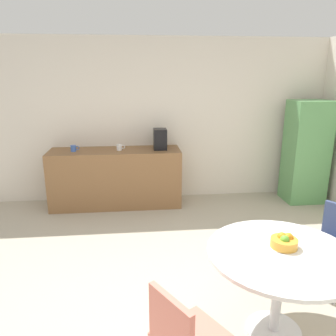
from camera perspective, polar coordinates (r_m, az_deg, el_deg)
The scene contains 11 objects.
ground_plane at distance 3.17m, azimuth -0.91°, elevation -24.22°, with size 6.00×6.00×0.00m, color #B2A893.
wall_back at distance 5.47m, azimuth -3.72°, elevation 8.12°, with size 6.00×0.10×2.60m, color silver.
counter_block at distance 5.32m, azimuth -8.94°, elevation -1.68°, with size 2.02×0.60×0.90m, color brown.
locker_cabinet at distance 5.80m, azimuth 22.63°, elevation 2.57°, with size 0.60×0.50×1.64m, color #599959.
round_table at distance 2.81m, azimuth 18.72°, elevation -15.78°, with size 1.13×1.13×0.74m.
chair_coral at distance 2.25m, azimuth 2.46°, elevation -26.73°, with size 0.58×0.58×0.83m.
fruit_bowl at distance 2.79m, azimuth 19.35°, elevation -11.85°, with size 0.21×0.21×0.11m.
mug_white at distance 5.24m, azimuth -15.92°, elevation 3.27°, with size 0.13×0.08×0.09m.
mug_green at distance 5.20m, azimuth -1.37°, elevation 3.80°, with size 0.13×0.08×0.09m.
mug_red at distance 5.17m, azimuth -8.35°, elevation 3.55°, with size 0.13×0.08×0.09m.
coffee_maker at distance 5.17m, azimuth -1.38°, elevation 5.00°, with size 0.20×0.24×0.32m, color black.
Camera 1 is at (-0.20, -2.41, 2.05)m, focal length 35.46 mm.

